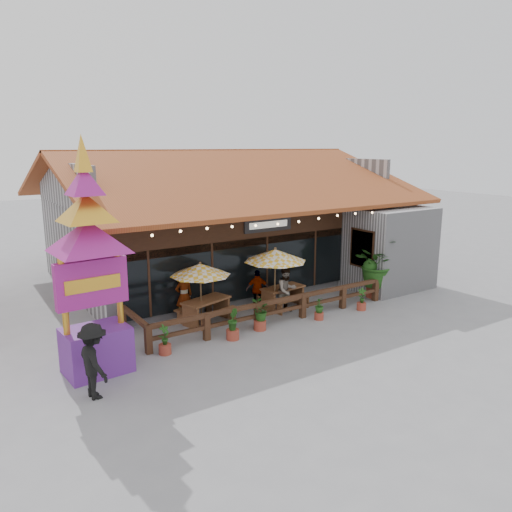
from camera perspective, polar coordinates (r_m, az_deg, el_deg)
ground at (r=19.41m, az=5.57°, el=-6.32°), size 100.00×100.00×0.00m
restaurant_building at (r=24.35m, az=-3.61°, el=2.93°), size 15.50×14.73×6.09m
patio_railing at (r=17.75m, az=0.43°, el=-5.99°), size 10.00×2.60×0.92m
umbrella_left at (r=17.57m, az=-6.38°, el=-1.58°), size 2.75×2.75×2.29m
umbrella_right at (r=18.70m, az=2.20°, el=0.04°), size 3.14×3.14×2.54m
picnic_table_left at (r=18.12m, az=-5.69°, el=-5.79°), size 2.15×1.99×0.86m
picnic_table_right at (r=19.68m, az=3.09°, el=-4.30°), size 1.88×1.67×0.83m
thai_sign_tower at (r=14.03m, az=-18.58°, el=1.47°), size 2.77×2.77×7.03m
tropical_plant at (r=21.34m, az=13.49°, el=-0.94°), size 2.29×2.18×2.47m
diner_a at (r=18.37m, az=-8.22°, el=-4.52°), size 0.68×0.46×1.82m
diner_b at (r=18.99m, az=3.51°, el=-3.92°), size 0.87×0.69×1.77m
diner_c at (r=19.50m, az=0.19°, el=-3.82°), size 0.97×0.75×1.53m
pedestrian at (r=13.37m, az=-18.06°, el=-11.34°), size 0.86×1.34×1.96m
planter_a at (r=15.67m, az=-10.39°, el=-9.62°), size 0.39×0.39×0.94m
planter_b at (r=16.52m, az=-2.69°, el=-7.96°), size 0.47×0.49×1.05m
planter_c at (r=17.27m, az=0.45°, el=-6.60°), size 0.83×0.80×1.06m
planter_d at (r=18.47m, az=7.23°, el=-6.03°), size 0.44×0.44×0.84m
planter_e at (r=19.81m, az=11.98°, el=-5.03°), size 0.37×0.37×0.88m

